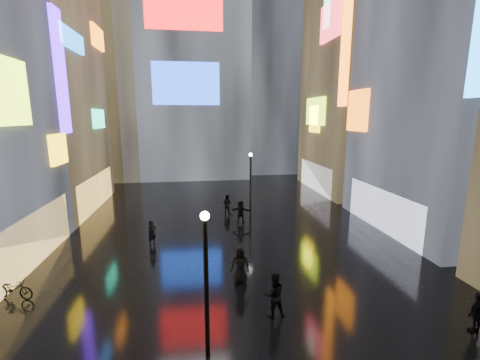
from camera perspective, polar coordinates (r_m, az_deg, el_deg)
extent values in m
plane|color=black|center=(25.04, -2.60, -7.71)|extent=(140.00, 140.00, 0.00)
cube|color=#FFC659|center=(20.78, -33.33, -9.28)|extent=(0.20, 10.00, 3.00)
cube|color=#B7EE17|center=(18.62, -36.73, 12.61)|extent=(0.25, 4.47, 3.18)
cube|color=#EEB30B|center=(23.63, -29.60, 4.77)|extent=(0.25, 2.24, 1.94)
cube|color=#4713EE|center=(25.28, -29.30, 16.39)|extent=(0.25, 1.40, 8.00)
cube|color=black|center=(32.76, -34.15, 14.40)|extent=(10.00, 12.00, 22.00)
cube|color=#FFC659|center=(31.59, -24.24, -1.88)|extent=(0.20, 10.00, 3.00)
cube|color=#17D698|center=(32.57, -23.85, 9.92)|extent=(0.25, 3.00, 1.71)
cube|color=blue|center=(28.12, -27.84, 21.25)|extent=(0.25, 4.84, 1.37)
cube|color=orange|center=(35.13, -24.00, 22.12)|extent=(0.25, 3.32, 1.94)
cube|color=black|center=(28.33, 35.57, 23.31)|extent=(10.00, 12.00, 30.00)
cube|color=white|center=(25.39, 23.98, -4.89)|extent=(0.20, 9.00, 3.00)
cube|color=orange|center=(27.95, 20.20, 11.49)|extent=(0.25, 2.99, 3.26)
cube|color=orange|center=(31.08, 18.25, 21.60)|extent=(0.25, 1.40, 10.00)
cube|color=black|center=(38.65, 21.38, 19.24)|extent=(10.00, 12.00, 28.00)
cube|color=white|center=(36.73, 13.31, 0.54)|extent=(0.20, 9.00, 3.00)
cube|color=#B7EE17|center=(36.34, 13.26, 11.78)|extent=(0.25, 4.92, 2.91)
cube|color=#EE2F3E|center=(34.87, 15.79, 25.61)|extent=(0.25, 4.36, 3.46)
cube|color=#EEB30B|center=(36.45, 13.14, 10.50)|extent=(0.25, 2.63, 2.87)
cube|color=#17D698|center=(35.73, 15.39, 26.80)|extent=(0.25, 1.69, 2.90)
cube|color=black|center=(49.30, -9.73, 26.22)|extent=(16.00, 14.00, 42.00)
cube|color=#FF1414|center=(42.49, -10.01, 28.72)|extent=(9.00, 0.20, 6.00)
cube|color=#194CFF|center=(40.67, -9.56, 16.55)|extent=(8.00, 0.20, 5.00)
cube|color=black|center=(51.60, 4.91, 21.10)|extent=(12.00, 12.00, 34.00)
cube|color=black|center=(47.33, -23.45, 16.26)|extent=(10.00, 10.00, 26.00)
cylinder|color=black|center=(11.25, -5.99, -18.84)|extent=(0.16, 0.16, 5.00)
sphere|color=white|center=(10.22, -6.28, -6.36)|extent=(0.30, 0.30, 0.30)
cylinder|color=black|center=(26.66, 1.88, -0.95)|extent=(0.16, 0.16, 5.00)
sphere|color=white|center=(26.24, 1.92, 4.50)|extent=(0.30, 0.30, 0.30)
imported|color=black|center=(14.02, 6.04, -19.60)|extent=(0.94, 0.74, 1.91)
imported|color=black|center=(15.96, 36.59, -18.41)|extent=(1.01, 0.58, 1.62)
imported|color=black|center=(16.33, 0.05, -14.87)|extent=(1.05, 0.82, 1.88)
imported|color=black|center=(25.04, 0.13, -5.62)|extent=(1.68, 1.00, 1.73)
imported|color=black|center=(21.54, -15.37, -9.05)|extent=(0.70, 0.68, 1.62)
imported|color=black|center=(27.31, -2.34, -4.29)|extent=(1.00, 0.93, 1.64)
imported|color=black|center=(15.77, 0.05, -10.34)|extent=(1.13, 1.11, 0.89)
imported|color=black|center=(18.39, -35.33, -15.49)|extent=(1.98, 1.09, 0.99)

